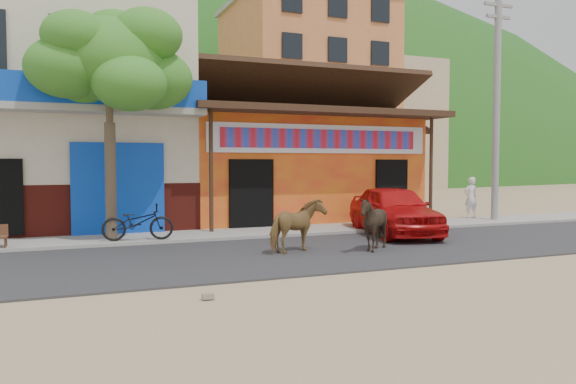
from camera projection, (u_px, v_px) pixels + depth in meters
name	position (u px, v px, depth m)	size (l,w,h in m)	color
ground	(386.00, 271.00, 10.89)	(120.00, 120.00, 0.00)	#9E825B
road	(328.00, 251.00, 13.19)	(60.00, 5.00, 0.04)	#28282B
sidewalk	(275.00, 232.00, 16.42)	(60.00, 2.00, 0.12)	gray
dance_club	(286.00, 171.00, 20.79)	(8.00, 6.00, 3.60)	orange
cafe_building	(69.00, 118.00, 17.85)	(7.00, 6.00, 7.00)	beige
apartment_front	(305.00, 102.00, 36.16)	(9.00, 9.00, 12.00)	#CC723F
apartment_rear	(376.00, 127.00, 45.17)	(8.00, 8.00, 10.00)	tan
hillside	(103.00, 88.00, 74.90)	(100.00, 40.00, 24.00)	#194C14
tree	(110.00, 123.00, 14.33)	(3.00, 3.00, 6.00)	#2D721E
utility_pole	(497.00, 104.00, 19.33)	(0.24, 0.24, 8.00)	gray
cow_tan	(297.00, 226.00, 12.84)	(0.66, 1.44, 1.22)	olive
cow_dark	(373.00, 224.00, 13.02)	(1.02, 1.15, 1.27)	black
red_car	(394.00, 210.00, 15.94)	(1.67, 4.16, 1.42)	red
scooter	(138.00, 222.00, 14.23)	(0.62, 1.77, 0.93)	black
pedestrian	(471.00, 197.00, 19.98)	(0.53, 0.35, 1.47)	white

